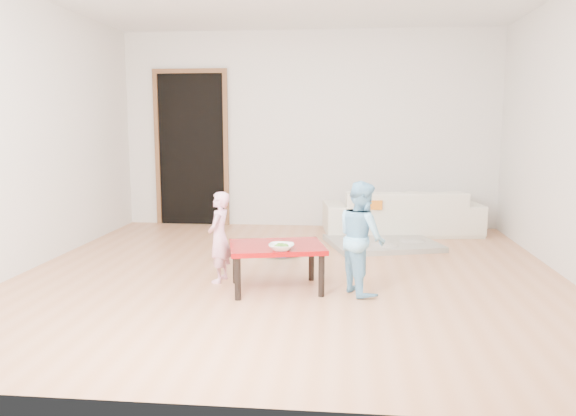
% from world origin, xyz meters
% --- Properties ---
extents(floor, '(5.00, 5.00, 0.01)m').
position_xyz_m(floor, '(0.00, 0.00, 0.00)').
color(floor, tan).
rests_on(floor, ground).
extents(back_wall, '(5.00, 0.02, 2.60)m').
position_xyz_m(back_wall, '(0.00, 2.50, 1.30)').
color(back_wall, silver).
rests_on(back_wall, floor).
extents(left_wall, '(0.02, 5.00, 2.60)m').
position_xyz_m(left_wall, '(-2.50, 0.00, 1.30)').
color(left_wall, silver).
rests_on(left_wall, floor).
extents(doorway, '(1.02, 0.08, 2.11)m').
position_xyz_m(doorway, '(-1.60, 2.48, 1.02)').
color(doorway, brown).
rests_on(doorway, back_wall).
extents(sofa, '(2.01, 1.00, 0.56)m').
position_xyz_m(sofa, '(1.21, 2.05, 0.28)').
color(sofa, silver).
rests_on(sofa, floor).
extents(cushion, '(0.46, 0.42, 0.11)m').
position_xyz_m(cushion, '(0.76, 1.79, 0.43)').
color(cushion, orange).
rests_on(cushion, sofa).
extents(red_table, '(0.89, 0.74, 0.39)m').
position_xyz_m(red_table, '(-0.06, -0.51, 0.19)').
color(red_table, maroon).
rests_on(red_table, floor).
extents(bowl, '(0.20, 0.20, 0.05)m').
position_xyz_m(bowl, '(-0.00, -0.71, 0.41)').
color(bowl, white).
rests_on(bowl, red_table).
extents(broccoli, '(0.12, 0.12, 0.06)m').
position_xyz_m(broccoli, '(-0.00, -0.71, 0.41)').
color(broccoli, '#2D5919').
rests_on(broccoli, red_table).
extents(child_pink, '(0.23, 0.31, 0.80)m').
position_xyz_m(child_pink, '(-0.59, -0.32, 0.40)').
color(child_pink, pink).
rests_on(child_pink, floor).
extents(child_blue, '(0.51, 0.56, 0.93)m').
position_xyz_m(child_blue, '(0.64, -0.52, 0.46)').
color(child_blue, '#69BCF3').
rests_on(child_blue, floor).
extents(basin, '(0.44, 0.44, 0.14)m').
position_xyz_m(basin, '(-0.16, 0.71, 0.07)').
color(basin, teal).
rests_on(basin, floor).
extents(blanket, '(1.39, 1.26, 0.06)m').
position_xyz_m(blanket, '(0.93, 1.31, 0.03)').
color(blanket, '#A29C8F').
rests_on(blanket, floor).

